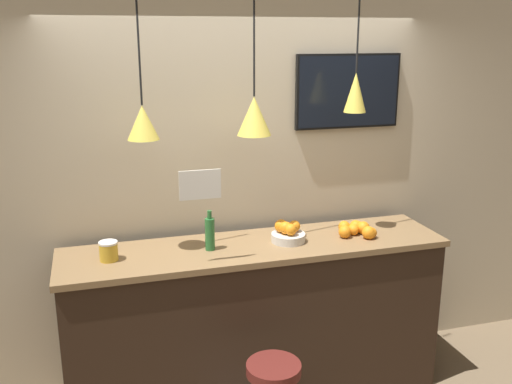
# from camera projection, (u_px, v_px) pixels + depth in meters

# --- Properties ---
(back_wall) EXTENTS (8.00, 0.06, 2.90)m
(back_wall) POSITION_uv_depth(u_px,v_px,m) (239.00, 175.00, 3.93)
(back_wall) COLOR beige
(back_wall) RESTS_ON ground_plane
(service_counter) EXTENTS (2.48, 0.59, 1.09)m
(service_counter) POSITION_uv_depth(u_px,v_px,m) (256.00, 321.00, 3.80)
(service_counter) COLOR black
(service_counter) RESTS_ON ground_plane
(fruit_bowl) EXTENTS (0.22, 0.22, 0.14)m
(fruit_bowl) POSITION_uv_depth(u_px,v_px,m) (288.00, 233.00, 3.69)
(fruit_bowl) COLOR beige
(fruit_bowl) RESTS_ON service_counter
(orange_pile) EXTENTS (0.24, 0.24, 0.09)m
(orange_pile) POSITION_uv_depth(u_px,v_px,m) (358.00, 229.00, 3.81)
(orange_pile) COLOR orange
(orange_pile) RESTS_ON service_counter
(juice_bottle) EXTENTS (0.06, 0.06, 0.26)m
(juice_bottle) POSITION_uv_depth(u_px,v_px,m) (210.00, 233.00, 3.54)
(juice_bottle) COLOR #286B33
(juice_bottle) RESTS_ON service_counter
(spread_jar) EXTENTS (0.11, 0.11, 0.12)m
(spread_jar) POSITION_uv_depth(u_px,v_px,m) (109.00, 251.00, 3.38)
(spread_jar) COLOR gold
(spread_jar) RESTS_ON service_counter
(pendant_lamp_left) EXTENTS (0.19, 0.19, 1.00)m
(pendant_lamp_left) POSITION_uv_depth(u_px,v_px,m) (143.00, 121.00, 3.29)
(pendant_lamp_left) COLOR black
(pendant_lamp_middle) EXTENTS (0.21, 0.21, 1.01)m
(pendant_lamp_middle) POSITION_uv_depth(u_px,v_px,m) (254.00, 115.00, 3.47)
(pendant_lamp_middle) COLOR black
(pendant_lamp_right) EXTENTS (0.14, 0.14, 0.89)m
(pendant_lamp_right) POSITION_uv_depth(u_px,v_px,m) (355.00, 91.00, 3.62)
(pendant_lamp_right) COLOR black
(mounted_tv) EXTENTS (0.77, 0.04, 0.51)m
(mounted_tv) POSITION_uv_depth(u_px,v_px,m) (348.00, 91.00, 3.94)
(mounted_tv) COLOR black
(hanging_menu_board) EXTENTS (0.24, 0.01, 0.17)m
(hanging_menu_board) POSITION_uv_depth(u_px,v_px,m) (200.00, 185.00, 3.22)
(hanging_menu_board) COLOR white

